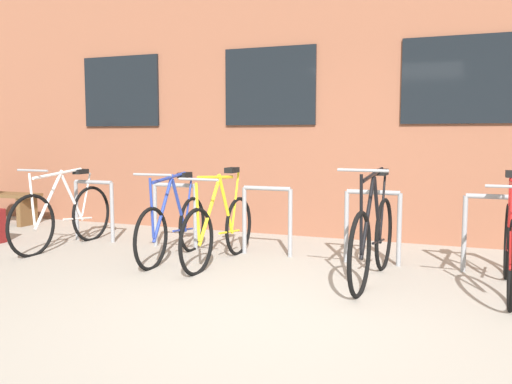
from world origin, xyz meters
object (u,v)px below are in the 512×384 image
Objects in this scene: bicycle_white at (64,216)px; bicycle_blue at (173,226)px; bicycle_yellow at (219,228)px; bicycle_red at (510,246)px; bicycle_black at (373,238)px.

bicycle_white reaches higher than bicycle_blue.
bicycle_red is (2.84, -0.07, 0.02)m from bicycle_yellow.
bicycle_white is 1.59m from bicycle_blue.
bicycle_white is at bearing 178.39° from bicycle_red.
bicycle_yellow reaches higher than bicycle_white.
bicycle_blue is at bearing 179.06° from bicycle_red.
bicycle_blue is (-2.22, 0.13, -0.04)m from bicycle_black.
bicycle_yellow is at bearing 1.23° from bicycle_blue.
bicycle_black is 3.81m from bicycle_white.
bicycle_black reaches higher than bicycle_blue.
bicycle_blue is 0.56m from bicycle_yellow.
bicycle_white is 4.99m from bicycle_red.
bicycle_red reaches higher than bicycle_yellow.
bicycle_yellow is at bearing 178.64° from bicycle_red.
bicycle_white is (-3.81, 0.22, -0.02)m from bicycle_black.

